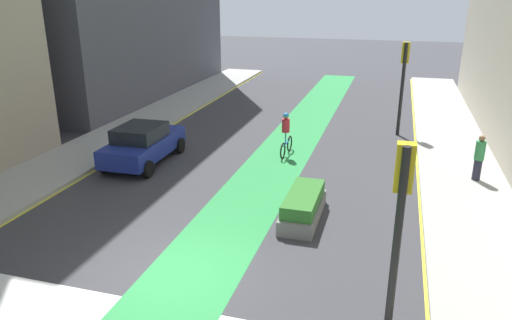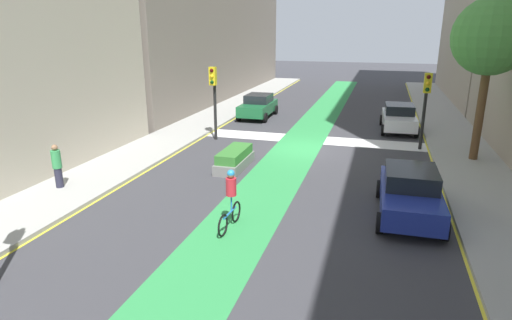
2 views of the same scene
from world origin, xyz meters
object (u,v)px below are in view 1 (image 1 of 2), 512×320
object	(u,v)px
cyclist_in_lane	(286,133)
median_planter	(303,206)
car_blue_left_far	(143,143)
pedestrian_sidewalk_right_a	(479,157)
traffic_signal_near_right	(401,203)
traffic_signal_far_right	(404,71)

from	to	relation	value
cyclist_in_lane	median_planter	distance (m)	5.93
car_blue_left_far	pedestrian_sidewalk_right_a	world-z (taller)	pedestrian_sidewalk_right_a
median_planter	traffic_signal_near_right	bearing A→B (deg)	-58.94
traffic_signal_far_right	pedestrian_sidewalk_right_a	world-z (taller)	traffic_signal_far_right
pedestrian_sidewalk_right_a	car_blue_left_far	bearing A→B (deg)	-174.03
traffic_signal_near_right	car_blue_left_far	distance (m)	12.51
traffic_signal_near_right	car_blue_left_far	xyz separation A→B (m)	(-9.75, 7.57, -1.98)
median_planter	cyclist_in_lane	bearing A→B (deg)	107.96
cyclist_in_lane	traffic_signal_near_right	bearing A→B (deg)	-65.95
traffic_signal_far_right	traffic_signal_near_right	bearing A→B (deg)	-90.03
traffic_signal_near_right	pedestrian_sidewalk_right_a	distance (m)	9.48
traffic_signal_near_right	traffic_signal_far_right	distance (m)	14.58
pedestrian_sidewalk_right_a	median_planter	size ratio (longest dim) A/B	0.61
car_blue_left_far	median_planter	xyz separation A→B (m)	(7.10, -3.18, -0.40)
traffic_signal_far_right	car_blue_left_far	xyz separation A→B (m)	(-9.76, -7.01, -2.23)
cyclist_in_lane	median_planter	bearing A→B (deg)	-72.04
traffic_signal_near_right	pedestrian_sidewalk_right_a	world-z (taller)	traffic_signal_near_right
traffic_signal_near_right	cyclist_in_lane	world-z (taller)	traffic_signal_near_right
pedestrian_sidewalk_right_a	median_planter	xyz separation A→B (m)	(-5.42, -4.49, -0.59)
traffic_signal_far_right	pedestrian_sidewalk_right_a	size ratio (longest dim) A/B	2.61
car_blue_left_far	median_planter	bearing A→B (deg)	-24.10
traffic_signal_far_right	car_blue_left_far	size ratio (longest dim) A/B	1.02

